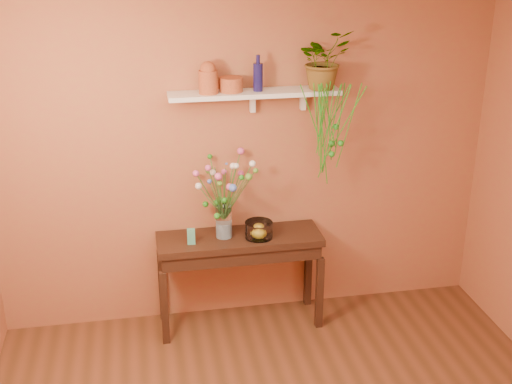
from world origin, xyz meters
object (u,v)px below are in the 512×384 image
(terracotta_jug, at_px, (208,78))
(blue_bottle, at_px, (258,76))
(glass_vase, at_px, (224,224))
(bouquet, at_px, (224,180))
(spider_plant, at_px, (323,60))
(sideboard, at_px, (240,249))
(glass_bowl, at_px, (259,230))

(terracotta_jug, bearing_deg, blue_bottle, 2.42)
(glass_vase, bearing_deg, bouquet, 45.79)
(glass_vase, bearing_deg, spider_plant, 5.42)
(sideboard, xyz_separation_m, bouquet, (-0.11, 0.02, 0.59))
(bouquet, bearing_deg, spider_plant, 4.82)
(sideboard, xyz_separation_m, blue_bottle, (0.17, 0.10, 1.37))
(sideboard, relative_size, bouquet, 2.42)
(sideboard, bearing_deg, glass_bowl, -19.74)
(glass_vase, xyz_separation_m, bouquet, (0.01, 0.01, 0.36))
(sideboard, relative_size, blue_bottle, 4.86)
(bouquet, bearing_deg, sideboard, -8.84)
(spider_plant, relative_size, glass_bowl, 2.01)
(sideboard, distance_m, spider_plant, 1.62)
(sideboard, distance_m, bouquet, 0.60)
(sideboard, xyz_separation_m, glass_vase, (-0.12, 0.01, 0.23))
(blue_bottle, distance_m, glass_bowl, 1.20)
(sideboard, relative_size, spider_plant, 2.97)
(bouquet, bearing_deg, glass_vase, -134.21)
(terracotta_jug, xyz_separation_m, spider_plant, (0.87, 0.00, 0.11))
(sideboard, bearing_deg, blue_bottle, 30.03)
(terracotta_jug, distance_m, glass_bowl, 1.25)
(spider_plant, bearing_deg, bouquet, -175.18)
(blue_bottle, relative_size, glass_vase, 1.01)
(terracotta_jug, xyz_separation_m, bouquet, (0.09, -0.06, -0.78))
(terracotta_jug, relative_size, blue_bottle, 0.88)
(sideboard, bearing_deg, spider_plant, 7.13)
(blue_bottle, bearing_deg, glass_vase, -162.99)
(terracotta_jug, relative_size, glass_bowl, 1.09)
(bouquet, bearing_deg, glass_bowl, -15.13)
(sideboard, xyz_separation_m, glass_bowl, (0.15, -0.05, 0.18))
(terracotta_jug, xyz_separation_m, blue_bottle, (0.37, 0.02, -0.00))
(sideboard, height_order, terracotta_jug, terracotta_jug)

